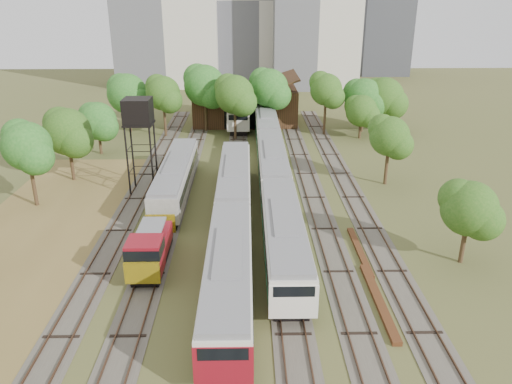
{
  "coord_description": "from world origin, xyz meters",
  "views": [
    {
      "loc": [
        -0.73,
        -21.65,
        19.22
      ],
      "look_at": [
        0.04,
        20.44,
        2.5
      ],
      "focal_mm": 35.0,
      "sensor_mm": 36.0,
      "label": 1
    }
  ],
  "objects_px": {
    "railcar_red_set": "(232,220)",
    "railcar_green_set": "(273,165)",
    "water_tower": "(138,114)",
    "shunter_locomotive": "(150,250)"
  },
  "relations": [
    {
      "from": "railcar_red_set",
      "to": "shunter_locomotive",
      "type": "xyz_separation_m",
      "value": [
        -6.0,
        -4.11,
        -0.46
      ]
    },
    {
      "from": "railcar_red_set",
      "to": "railcar_green_set",
      "type": "height_order",
      "value": "railcar_red_set"
    },
    {
      "from": "railcar_green_set",
      "to": "water_tower",
      "type": "bearing_deg",
      "value": -169.32
    },
    {
      "from": "railcar_red_set",
      "to": "shunter_locomotive",
      "type": "bearing_deg",
      "value": -145.57
    },
    {
      "from": "railcar_red_set",
      "to": "railcar_green_set",
      "type": "bearing_deg",
      "value": 74.34
    },
    {
      "from": "shunter_locomotive",
      "to": "water_tower",
      "type": "bearing_deg",
      "value": 102.49
    },
    {
      "from": "railcar_red_set",
      "to": "water_tower",
      "type": "bearing_deg",
      "value": 129.05
    },
    {
      "from": "railcar_red_set",
      "to": "water_tower",
      "type": "xyz_separation_m",
      "value": [
        -9.51,
        11.72,
        6.22
      ]
    },
    {
      "from": "railcar_red_set",
      "to": "water_tower",
      "type": "height_order",
      "value": "water_tower"
    },
    {
      "from": "shunter_locomotive",
      "to": "water_tower",
      "type": "relative_size",
      "value": 0.83
    }
  ]
}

